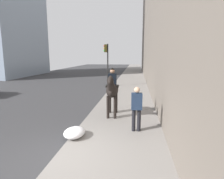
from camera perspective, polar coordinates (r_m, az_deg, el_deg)
sidewalk_slab at (r=5.67m, az=-0.08°, el=-20.83°), size 120.00×3.33×0.12m
mounted_horse_near at (r=9.06m, az=0.04°, el=0.00°), size 2.15×0.62×2.30m
pedestrian_greeting at (r=7.34m, az=7.24°, el=-4.85°), size 0.28×0.41×1.70m
traffic_light_near_curb at (r=17.92m, az=-1.54°, el=9.02°), size 0.20×0.44×4.00m
snow_pile_near at (r=7.14m, az=-11.00°, el=-12.29°), size 0.94×0.73×0.33m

